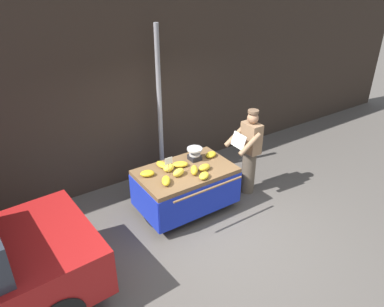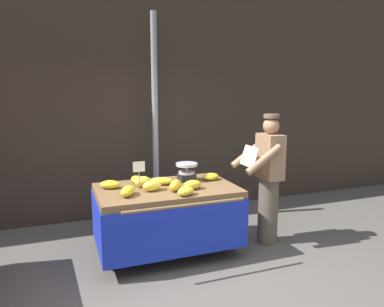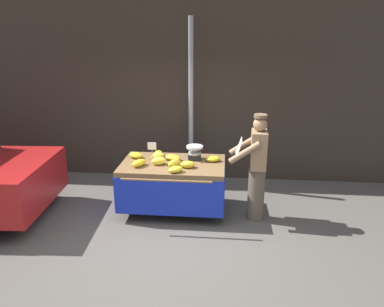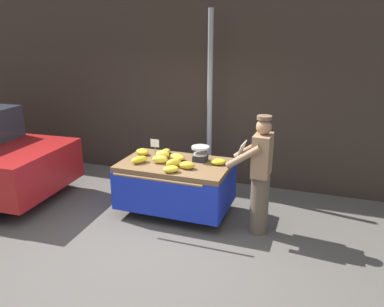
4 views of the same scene
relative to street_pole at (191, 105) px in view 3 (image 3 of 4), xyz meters
name	(u,v)px [view 3 (image 3 of 4)]	position (x,y,z in m)	size (l,w,h in m)	color
ground_plane	(168,241)	(-0.13, -2.15, -1.57)	(60.00, 60.00, 0.00)	#514C47
back_wall	(187,76)	(-0.13, 0.48, 0.48)	(16.00, 0.24, 4.10)	#332821
street_pole	(191,105)	(0.00, 0.00, 0.00)	(0.09, 0.09, 3.14)	gray
banana_cart	(173,176)	(-0.18, -1.18, -0.95)	(1.70, 1.25, 0.85)	brown
weighing_scale	(195,153)	(0.15, -0.97, -0.60)	(0.28, 0.28, 0.24)	black
price_sign	(152,148)	(-0.52, -1.18, -0.47)	(0.14, 0.01, 0.34)	#997A51
banana_bunch_0	(188,164)	(0.08, -1.38, -0.66)	(0.15, 0.23, 0.11)	gold
banana_bunch_1	(136,155)	(-0.83, -1.00, -0.67)	(0.16, 0.24, 0.10)	gold
banana_bunch_2	(159,161)	(-0.39, -1.28, -0.66)	(0.13, 0.24, 0.13)	yellow
banana_bunch_3	(158,156)	(-0.45, -1.06, -0.66)	(0.15, 0.21, 0.13)	yellow
banana_bunch_4	(158,154)	(-0.48, -0.88, -0.67)	(0.15, 0.29, 0.09)	gold
banana_bunch_5	(173,157)	(-0.20, -1.04, -0.67)	(0.17, 0.28, 0.09)	gold
banana_bunch_6	(174,163)	(-0.13, -1.37, -0.66)	(0.12, 0.26, 0.13)	gold
banana_bunch_7	(139,163)	(-0.69, -1.38, -0.66)	(0.14, 0.28, 0.11)	gold
banana_bunch_8	(213,159)	(0.47, -1.04, -0.68)	(0.16, 0.24, 0.09)	gold
banana_bunch_9	(176,169)	(-0.08, -1.59, -0.67)	(0.15, 0.23, 0.10)	yellow
vendor_person	(257,168)	(1.15, -1.34, -0.69)	(0.59, 0.52, 1.71)	brown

